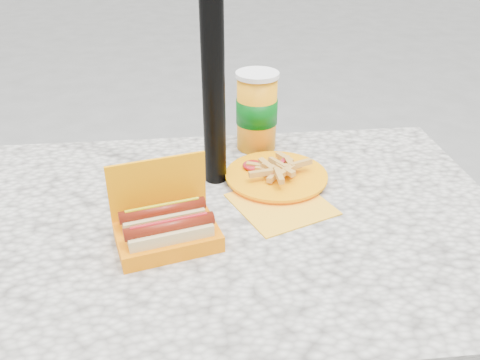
{
  "coord_description": "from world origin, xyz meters",
  "views": [
    {
      "loc": [
        -0.05,
        -0.88,
        1.34
      ],
      "look_at": [
        0.05,
        0.06,
        0.8
      ],
      "focal_mm": 38.0,
      "sensor_mm": 36.0,
      "label": 1
    }
  ],
  "objects": [
    {
      "name": "picnic_table",
      "position": [
        0.0,
        0.0,
        0.64
      ],
      "size": [
        1.2,
        0.8,
        0.75
      ],
      "color": "beige",
      "rests_on": "ground"
    },
    {
      "name": "hotdog_box",
      "position": [
        -0.11,
        -0.08,
        0.78
      ],
      "size": [
        0.21,
        0.17,
        0.16
      ],
      "rotation": [
        0.0,
        0.0,
        0.25
      ],
      "color": "#FF9500",
      "rests_on": "picnic_table"
    },
    {
      "name": "soda_cup",
      "position": [
        0.12,
        0.32,
        0.85
      ],
      "size": [
        0.11,
        0.11,
        0.2
      ],
      "rotation": [
        0.0,
        0.0,
        0.25
      ],
      "color": "#FF990E",
      "rests_on": "picnic_table"
    },
    {
      "name": "fries_plate",
      "position": [
        0.14,
        0.13,
        0.76
      ],
      "size": [
        0.25,
        0.35,
        0.05
      ],
      "rotation": [
        0.0,
        0.0,
        0.22
      ],
      "color": "#FFAF1F",
      "rests_on": "picnic_table"
    },
    {
      "name": "umbrella_pole",
      "position": [
        0.0,
        0.16,
        1.1
      ],
      "size": [
        0.05,
        0.05,
        2.2
      ],
      "primitive_type": "cylinder",
      "color": "black",
      "rests_on": "ground"
    }
  ]
}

